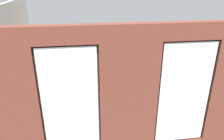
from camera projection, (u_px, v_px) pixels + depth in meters
ground_plane at (108, 101)px, 7.07m from camera, size 6.23×6.58×0.10m
brick_wall_with_windows at (128, 112)px, 3.83m from camera, size 5.63×0.30×3.01m
white_wall_right at (8, 62)px, 5.93m from camera, size 0.10×5.58×3.01m
couch_by_window at (120, 138)px, 4.86m from camera, size 2.00×0.87×0.80m
couch_left at (178, 93)px, 6.76m from camera, size 0.93×1.84×0.80m
coffee_table at (113, 82)px, 7.34m from camera, size 1.34×0.73×0.43m
cup_ceramic at (101, 82)px, 7.15m from camera, size 0.09×0.09×0.11m
remote_silver at (116, 82)px, 7.23m from camera, size 0.18×0.08×0.02m
remote_black at (123, 78)px, 7.48m from camera, size 0.09×0.18×0.02m
media_console at (27, 100)px, 6.51m from camera, size 0.92×0.42×0.51m
tv_flatscreen at (24, 81)px, 6.26m from camera, size 1.07×0.20×0.76m
papasan_chair at (88, 64)px, 8.71m from camera, size 1.08×1.08×0.68m
potted_plant_foreground_right at (46, 60)px, 8.54m from camera, size 1.07×1.01×1.21m
potted_plant_corner_near_left at (155, 56)px, 9.19m from camera, size 0.62×0.62×0.91m
potted_plant_beside_window_right at (36, 131)px, 4.35m from camera, size 0.97×1.04×1.43m
potted_plant_corner_far_left at (218, 128)px, 5.01m from camera, size 0.38×0.38×0.68m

